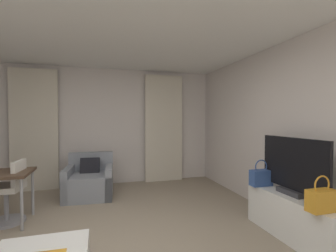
{
  "coord_description": "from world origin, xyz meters",
  "views": [
    {
      "loc": [
        -0.1,
        -2.52,
        1.47
      ],
      "look_at": [
        1.02,
        1.32,
        1.35
      ],
      "focal_mm": 25.38,
      "sensor_mm": 36.0,
      "label": 1
    }
  ],
  "objects_px": {
    "armchair": "(90,182)",
    "handbag_secondary": "(322,200)",
    "tv_flatscreen": "(293,168)",
    "desk_chair": "(9,195)",
    "handbag_primary": "(261,177)",
    "tv_console": "(296,217)"
  },
  "relations": [
    {
      "from": "handbag_primary",
      "to": "handbag_secondary",
      "type": "relative_size",
      "value": 1.0
    },
    {
      "from": "tv_flatscreen",
      "to": "handbag_secondary",
      "type": "xyz_separation_m",
      "value": [
        -0.15,
        -0.53,
        -0.21
      ]
    },
    {
      "from": "tv_flatscreen",
      "to": "tv_console",
      "type": "bearing_deg",
      "value": -90.0
    },
    {
      "from": "handbag_secondary",
      "to": "tv_console",
      "type": "bearing_deg",
      "value": 72.42
    },
    {
      "from": "armchair",
      "to": "handbag_primary",
      "type": "height_order",
      "value": "handbag_primary"
    },
    {
      "from": "armchair",
      "to": "desk_chair",
      "type": "bearing_deg",
      "value": -138.97
    },
    {
      "from": "tv_flatscreen",
      "to": "handbag_secondary",
      "type": "height_order",
      "value": "tv_flatscreen"
    },
    {
      "from": "tv_flatscreen",
      "to": "handbag_secondary",
      "type": "relative_size",
      "value": 2.74
    },
    {
      "from": "handbag_secondary",
      "to": "armchair",
      "type": "bearing_deg",
      "value": 129.14
    },
    {
      "from": "armchair",
      "to": "desk_chair",
      "type": "distance_m",
      "value": 1.39
    },
    {
      "from": "tv_console",
      "to": "handbag_secondary",
      "type": "height_order",
      "value": "handbag_secondary"
    },
    {
      "from": "handbag_secondary",
      "to": "handbag_primary",
      "type": "bearing_deg",
      "value": 88.7
    },
    {
      "from": "tv_console",
      "to": "tv_flatscreen",
      "type": "distance_m",
      "value": 0.6
    },
    {
      "from": "armchair",
      "to": "handbag_secondary",
      "type": "xyz_separation_m",
      "value": [
        2.35,
        -2.88,
        0.38
      ]
    },
    {
      "from": "armchair",
      "to": "handbag_primary",
      "type": "xyz_separation_m",
      "value": [
        2.37,
        -1.91,
        0.38
      ]
    },
    {
      "from": "handbag_primary",
      "to": "tv_flatscreen",
      "type": "bearing_deg",
      "value": -73.63
    },
    {
      "from": "desk_chair",
      "to": "tv_flatscreen",
      "type": "bearing_deg",
      "value": -22.2
    },
    {
      "from": "desk_chair",
      "to": "tv_console",
      "type": "relative_size",
      "value": 0.68
    },
    {
      "from": "desk_chair",
      "to": "handbag_primary",
      "type": "distance_m",
      "value": 3.57
    },
    {
      "from": "armchair",
      "to": "handbag_primary",
      "type": "distance_m",
      "value": 3.07
    },
    {
      "from": "tv_console",
      "to": "handbag_primary",
      "type": "bearing_deg",
      "value": 104.78
    },
    {
      "from": "armchair",
      "to": "handbag_secondary",
      "type": "distance_m",
      "value": 3.74
    }
  ]
}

